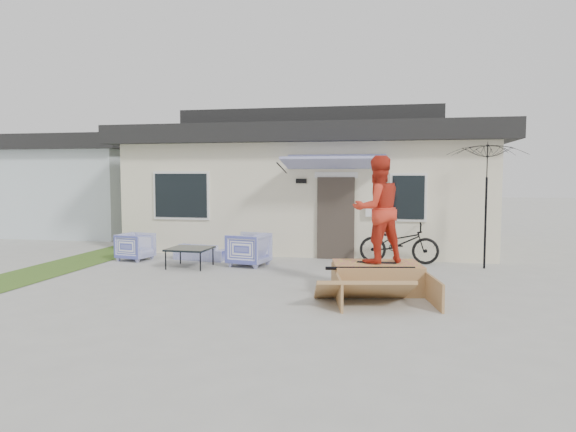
% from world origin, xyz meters
% --- Properties ---
extents(ground, '(90.00, 90.00, 0.00)m').
position_xyz_m(ground, '(0.00, 0.00, 0.00)').
color(ground, '#A6A59D').
rests_on(ground, ground).
extents(grass_strip, '(1.40, 8.00, 0.01)m').
position_xyz_m(grass_strip, '(-5.20, 2.00, 0.00)').
color(grass_strip, '#3C6020').
rests_on(grass_strip, ground).
extents(house, '(10.80, 8.49, 4.10)m').
position_xyz_m(house, '(0.00, 7.99, 1.94)').
color(house, beige).
rests_on(house, ground).
extents(neighbor_house, '(8.60, 7.60, 3.50)m').
position_xyz_m(neighbor_house, '(-10.50, 10.00, 1.78)').
color(neighbor_house, silver).
rests_on(neighbor_house, ground).
extents(loveseat, '(1.45, 0.63, 0.55)m').
position_xyz_m(loveseat, '(-2.33, 3.68, 0.27)').
color(loveseat, '#3E45AA').
rests_on(loveseat, ground).
extents(armchair_left, '(0.81, 0.85, 0.76)m').
position_xyz_m(armchair_left, '(-3.93, 3.24, 0.38)').
color(armchair_left, '#3E45AA').
rests_on(armchair_left, ground).
extents(armchair_right, '(0.94, 0.98, 0.87)m').
position_xyz_m(armchair_right, '(-0.91, 3.03, 0.43)').
color(armchair_right, '#3E45AA').
rests_on(armchair_right, ground).
extents(coffee_table, '(0.96, 0.96, 0.46)m').
position_xyz_m(coffee_table, '(-2.19, 2.55, 0.23)').
color(coffee_table, black).
rests_on(coffee_table, ground).
extents(bicycle, '(1.91, 0.68, 1.22)m').
position_xyz_m(bicycle, '(2.59, 4.10, 0.61)').
color(bicycle, black).
rests_on(bicycle, ground).
extents(patio_umbrella, '(2.06, 1.95, 2.20)m').
position_xyz_m(patio_umbrella, '(4.52, 3.78, 1.75)').
color(patio_umbrella, black).
rests_on(patio_umbrella, ground).
extents(skate_ramp, '(1.94, 2.35, 0.52)m').
position_xyz_m(skate_ramp, '(2.18, 0.81, 0.26)').
color(skate_ramp, '#996E41').
rests_on(skate_ramp, ground).
extents(skateboard, '(0.73, 0.21, 0.05)m').
position_xyz_m(skateboard, '(2.17, 0.86, 0.55)').
color(skateboard, black).
rests_on(skateboard, skate_ramp).
extents(skater, '(1.21, 1.13, 1.97)m').
position_xyz_m(skater, '(2.17, 0.86, 1.55)').
color(skater, red).
rests_on(skater, skateboard).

